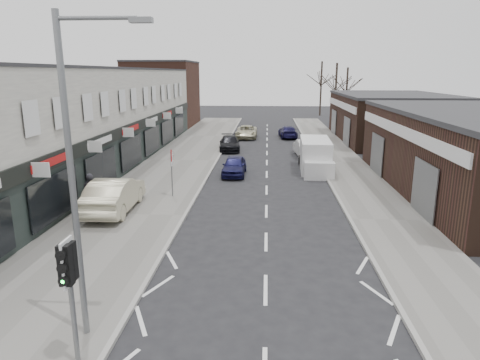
% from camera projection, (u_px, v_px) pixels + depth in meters
% --- Properties ---
extents(ground, '(160.00, 160.00, 0.00)m').
position_uv_depth(ground, '(265.00, 325.00, 11.79)').
color(ground, black).
rests_on(ground, ground).
extents(pavement_left, '(5.50, 64.00, 0.12)m').
position_uv_depth(pavement_left, '(181.00, 161.00, 33.48)').
color(pavement_left, slate).
rests_on(pavement_left, ground).
extents(pavement_right, '(3.50, 64.00, 0.12)m').
position_uv_depth(pavement_right, '(342.00, 163.00, 32.72)').
color(pavement_right, slate).
rests_on(pavement_right, ground).
extents(shop_terrace_left, '(8.00, 41.00, 7.10)m').
position_uv_depth(shop_terrace_left, '(79.00, 119.00, 30.62)').
color(shop_terrace_left, silver).
rests_on(shop_terrace_left, ground).
extents(brick_block_far, '(8.00, 10.00, 8.00)m').
position_uv_depth(brick_block_far, '(163.00, 95.00, 55.19)').
color(brick_block_far, '#47281E').
rests_on(brick_block_far, ground).
extents(right_unit_far, '(10.00, 16.00, 4.50)m').
position_uv_depth(right_unit_far, '(391.00, 118.00, 43.38)').
color(right_unit_far, '#332017').
rests_on(right_unit_far, ground).
extents(tree_far_a, '(3.60, 3.60, 8.00)m').
position_uv_depth(tree_far_a, '(334.00, 124.00, 57.69)').
color(tree_far_a, '#382D26').
rests_on(tree_far_a, ground).
extents(tree_far_b, '(3.60, 3.60, 7.50)m').
position_uv_depth(tree_far_b, '(345.00, 120.00, 63.35)').
color(tree_far_b, '#382D26').
rests_on(tree_far_b, ground).
extents(tree_far_c, '(3.60, 3.60, 8.50)m').
position_uv_depth(tree_far_c, '(320.00, 115.00, 69.34)').
color(tree_far_c, '#382D26').
rests_on(tree_far_c, ground).
extents(traffic_light, '(0.28, 0.60, 3.10)m').
position_uv_depth(traffic_light, '(69.00, 274.00, 9.52)').
color(traffic_light, slate).
rests_on(traffic_light, pavement_left).
extents(street_lamp, '(2.23, 0.22, 8.00)m').
position_uv_depth(street_lamp, '(78.00, 165.00, 10.16)').
color(street_lamp, slate).
rests_on(street_lamp, pavement_left).
extents(warning_sign, '(0.12, 0.80, 2.70)m').
position_uv_depth(warning_sign, '(172.00, 159.00, 23.18)').
color(warning_sign, slate).
rests_on(warning_sign, pavement_left).
extents(white_van, '(2.19, 5.74, 2.21)m').
position_uv_depth(white_van, '(315.00, 156.00, 30.13)').
color(white_van, silver).
rests_on(white_van, ground).
extents(sedan_on_pavement, '(1.94, 5.15, 1.68)m').
position_uv_depth(sedan_on_pavement, '(115.00, 194.00, 20.98)').
color(sedan_on_pavement, beige).
rests_on(sedan_on_pavement, pavement_left).
extents(pedestrian, '(0.75, 0.52, 1.95)m').
position_uv_depth(pedestrian, '(91.00, 193.00, 20.75)').
color(pedestrian, black).
rests_on(pedestrian, pavement_left).
extents(parked_car_left_a, '(1.57, 3.79, 1.28)m').
position_uv_depth(parked_car_left_a, '(234.00, 166.00, 28.92)').
color(parked_car_left_a, '#14143E').
rests_on(parked_car_left_a, ground).
extents(parked_car_left_b, '(2.16, 4.51, 1.27)m').
position_uv_depth(parked_car_left_b, '(230.00, 143.00, 38.12)').
color(parked_car_left_b, black).
rests_on(parked_car_left_b, ground).
extents(parked_car_left_c, '(2.16, 4.69, 1.30)m').
position_uv_depth(parked_car_left_c, '(246.00, 132.00, 45.32)').
color(parked_car_left_c, '#BCB696').
rests_on(parked_car_left_c, ground).
extents(parked_car_right_a, '(1.82, 4.43, 1.43)m').
position_uv_depth(parked_car_right_a, '(305.00, 148.00, 35.46)').
color(parked_car_right_a, silver).
rests_on(parked_car_right_a, ground).
extents(parked_car_right_b, '(2.09, 4.64, 1.55)m').
position_uv_depth(parked_car_right_b, '(308.00, 146.00, 36.12)').
color(parked_car_right_b, black).
rests_on(parked_car_right_b, ground).
extents(parked_car_right_c, '(2.02, 4.40, 1.25)m').
position_uv_depth(parked_car_right_c, '(288.00, 132.00, 45.57)').
color(parked_car_right_c, '#141239').
rests_on(parked_car_right_c, ground).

